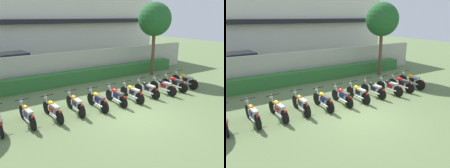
{
  "view_description": "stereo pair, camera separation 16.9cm",
  "coord_description": "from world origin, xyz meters",
  "views": [
    {
      "loc": [
        -5.69,
        -6.95,
        4.24
      ],
      "look_at": [
        0.0,
        2.07,
        0.97
      ],
      "focal_mm": 35.78,
      "sensor_mm": 36.0,
      "label": 1
    },
    {
      "loc": [
        -5.55,
        -7.04,
        4.24
      ],
      "look_at": [
        0.0,
        2.07,
        0.97
      ],
      "focal_mm": 35.78,
      "sensor_mm": 36.0,
      "label": 2
    }
  ],
  "objects": [
    {
      "name": "ground",
      "position": [
        0.0,
        0.0,
        0.0
      ],
      "size": [
        60.0,
        60.0,
        0.0
      ],
      "primitive_type": "plane",
      "color": "#607547"
    },
    {
      "name": "building",
      "position": [
        0.0,
        14.23,
        3.62
      ],
      "size": [
        21.07,
        6.5,
        7.24
      ],
      "color": "silver",
      "rests_on": "ground"
    },
    {
      "name": "compound_wall",
      "position": [
        0.0,
        6.92,
        0.98
      ],
      "size": [
        20.02,
        0.3,
        1.96
      ],
      "primitive_type": "cube",
      "color": "#BCB7A8",
      "rests_on": "ground"
    },
    {
      "name": "hedge_row",
      "position": [
        0.0,
        6.22,
        0.41
      ],
      "size": [
        16.02,
        0.7,
        0.82
      ],
      "primitive_type": "cube",
      "color": "#337033",
      "rests_on": "ground"
    },
    {
      "name": "parked_car",
      "position": [
        -3.73,
        9.07,
        0.94
      ],
      "size": [
        4.7,
        2.55,
        1.89
      ],
      "rotation": [
        0.0,
        0.0,
        0.13
      ],
      "color": "#9EA3A8",
      "rests_on": "ground"
    },
    {
      "name": "tree_far_side",
      "position": [
        5.5,
        5.18,
        3.97
      ],
      "size": [
        2.32,
        2.32,
        5.16
      ],
      "color": "brown",
      "rests_on": "ground"
    },
    {
      "name": "motorcycle_in_row_1",
      "position": [
        -4.2,
        1.83,
        0.45
      ],
      "size": [
        0.6,
        1.84,
        0.97
      ],
      "rotation": [
        0.0,
        0.0,
        1.68
      ],
      "color": "black",
      "rests_on": "ground"
    },
    {
      "name": "motorcycle_in_row_2",
      "position": [
        -3.16,
        1.78,
        0.44
      ],
      "size": [
        0.6,
        1.86,
        0.95
      ],
      "rotation": [
        0.0,
        0.0,
        1.7
      ],
      "color": "black",
      "rests_on": "ground"
    },
    {
      "name": "motorcycle_in_row_3",
      "position": [
        -2.11,
        1.83,
        0.46
      ],
      "size": [
        0.6,
        1.87,
        0.97
      ],
      "rotation": [
        0.0,
        0.0,
        1.6
      ],
      "color": "black",
      "rests_on": "ground"
    },
    {
      "name": "motorcycle_in_row_4",
      "position": [
        -1.04,
        1.7,
        0.45
      ],
      "size": [
        0.6,
        1.81,
        0.96
      ],
      "rotation": [
        0.0,
        0.0,
        1.63
      ],
      "color": "black",
      "rests_on": "ground"
    },
    {
      "name": "motorcycle_in_row_5",
      "position": [
        0.04,
        1.74,
        0.44
      ],
      "size": [
        0.6,
        1.79,
        0.94
      ],
      "rotation": [
        0.0,
        0.0,
        1.61
      ],
      "color": "black",
      "rests_on": "ground"
    },
    {
      "name": "motorcycle_in_row_6",
      "position": [
        0.99,
        1.7,
        0.45
      ],
      "size": [
        0.6,
        1.87,
        0.96
      ],
      "rotation": [
        0.0,
        0.0,
        1.61
      ],
      "color": "black",
      "rests_on": "ground"
    },
    {
      "name": "motorcycle_in_row_7",
      "position": [
        2.09,
        1.81,
        0.44
      ],
      "size": [
        0.6,
        1.83,
        0.94
      ],
      "rotation": [
        0.0,
        0.0,
        1.67
      ],
      "color": "black",
      "rests_on": "ground"
    },
    {
      "name": "motorcycle_in_row_8",
      "position": [
        3.15,
        1.66,
        0.45
      ],
      "size": [
        0.6,
        1.85,
        0.96
      ],
      "rotation": [
        0.0,
        0.0,
        1.68
      ],
      "color": "black",
      "rests_on": "ground"
    },
    {
      "name": "motorcycle_in_row_9",
      "position": [
        4.12,
        1.71,
        0.45
      ],
      "size": [
        0.6,
        1.8,
        0.96
      ],
      "rotation": [
        0.0,
        0.0,
        1.69
      ],
      "color": "black",
      "rests_on": "ground"
    },
    {
      "name": "motorcycle_in_row_10",
      "position": [
        5.17,
        1.85,
        0.46
      ],
      "size": [
        0.6,
        1.95,
        0.97
      ],
      "rotation": [
        0.0,
        0.0,
        1.61
      ],
      "color": "black",
      "rests_on": "ground"
    }
  ]
}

